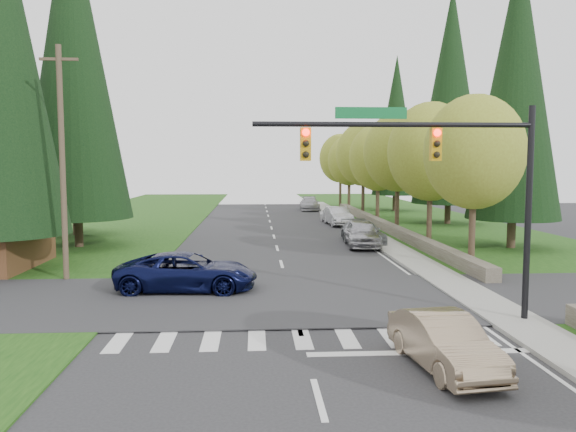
{
  "coord_description": "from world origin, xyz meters",
  "views": [
    {
      "loc": [
        -1.34,
        -12.47,
        4.95
      ],
      "look_at": [
        0.09,
        11.49,
        2.8
      ],
      "focal_mm": 35.0,
      "sensor_mm": 36.0,
      "label": 1
    }
  ],
  "objects": [
    {
      "name": "decid_tree_1",
      "position": [
        9.3,
        21.0,
        5.8
      ],
      "size": [
        5.2,
        5.2,
        8.8
      ],
      "color": "#38281C",
      "rests_on": "ground"
    },
    {
      "name": "sedan_champagne",
      "position": [
        3.26,
        0.63,
        0.67
      ],
      "size": [
        1.94,
        4.21,
        1.34
      ],
      "primitive_type": "imported",
      "rotation": [
        0.0,
        0.0,
        0.13
      ],
      "color": "tan",
      "rests_on": "ground"
    },
    {
      "name": "traffic_signal",
      "position": [
        4.37,
        4.5,
        4.98
      ],
      "size": [
        8.7,
        0.37,
        6.8
      ],
      "color": "black",
      "rests_on": "ground"
    },
    {
      "name": "decid_tree_6",
      "position": [
        9.2,
        56.0,
        5.86
      ],
      "size": [
        5.2,
        5.2,
        8.86
      ],
      "color": "#38281C",
      "rests_on": "ground"
    },
    {
      "name": "conifer_w_c",
      "position": [
        -12.0,
        22.0,
        11.29
      ],
      "size": [
        6.46,
        6.46,
        20.8
      ],
      "color": "#38281C",
      "rests_on": "ground"
    },
    {
      "name": "stone_wall_north",
      "position": [
        8.6,
        30.0,
        0.35
      ],
      "size": [
        0.7,
        40.0,
        0.7
      ],
      "primitive_type": "cube",
      "color": "#4C4438",
      "rests_on": "ground"
    },
    {
      "name": "grass_east",
      "position": [
        13.0,
        20.0,
        0.03
      ],
      "size": [
        14.0,
        110.0,
        0.06
      ],
      "primitive_type": "cube",
      "color": "#194311",
      "rests_on": "ground"
    },
    {
      "name": "parked_car_a",
      "position": [
        5.23,
        21.29,
        0.82
      ],
      "size": [
        2.27,
        4.96,
        1.65
      ],
      "primitive_type": "imported",
      "rotation": [
        0.0,
        0.0,
        -0.07
      ],
      "color": "#A4A4A9",
      "rests_on": "ground"
    },
    {
      "name": "ground",
      "position": [
        0.0,
        0.0,
        0.0
      ],
      "size": [
        120.0,
        120.0,
        0.0
      ],
      "primitive_type": "plane",
      "color": "#28282B",
      "rests_on": "ground"
    },
    {
      "name": "sidewalk_east",
      "position": [
        6.9,
        22.0,
        0.07
      ],
      "size": [
        1.8,
        80.0,
        0.13
      ],
      "primitive_type": "cube",
      "color": "gray",
      "rests_on": "ground"
    },
    {
      "name": "parked_car_c",
      "position": [
        5.6,
        33.79,
        0.78
      ],
      "size": [
        2.01,
        4.85,
        1.56
      ],
      "primitive_type": "imported",
      "rotation": [
        0.0,
        0.0,
        0.08
      ],
      "color": "silver",
      "rests_on": "ground"
    },
    {
      "name": "suv_navy",
      "position": [
        -4.03,
        9.63,
        0.77
      ],
      "size": [
        5.66,
        2.86,
        1.53
      ],
      "primitive_type": "imported",
      "rotation": [
        0.0,
        0.0,
        1.51
      ],
      "color": "#0A0E34",
      "rests_on": "ground"
    },
    {
      "name": "parked_car_e",
      "position": [
        4.8,
        49.76,
        0.74
      ],
      "size": [
        2.25,
        5.14,
        1.47
      ],
      "primitive_type": "imported",
      "rotation": [
        0.0,
        0.0,
        -0.04
      ],
      "color": "#9B9A9F",
      "rests_on": "ground"
    },
    {
      "name": "utility_pole",
      "position": [
        -9.5,
        12.0,
        5.14
      ],
      "size": [
        1.6,
        0.24,
        10.0
      ],
      "color": "#473828",
      "rests_on": "ground"
    },
    {
      "name": "conifer_w_e",
      "position": [
        -14.0,
        28.0,
        10.29
      ],
      "size": [
        5.78,
        5.78,
        18.8
      ],
      "color": "#38281C",
      "rests_on": "ground"
    },
    {
      "name": "decid_tree_0",
      "position": [
        9.2,
        14.0,
        5.6
      ],
      "size": [
        4.8,
        4.8,
        8.37
      ],
      "color": "#38281C",
      "rests_on": "ground"
    },
    {
      "name": "decid_tree_4",
      "position": [
        9.3,
        42.0,
        6.06
      ],
      "size": [
        5.4,
        5.4,
        9.18
      ],
      "color": "#38281C",
      "rests_on": "ground"
    },
    {
      "name": "decid_tree_5",
      "position": [
        9.1,
        49.0,
        5.53
      ],
      "size": [
        4.8,
        4.8,
        8.3
      ],
      "color": "#38281C",
      "rests_on": "ground"
    },
    {
      "name": "conifer_e_a",
      "position": [
        14.0,
        20.0,
        9.79
      ],
      "size": [
        5.44,
        5.44,
        17.8
      ],
      "color": "#38281C",
      "rests_on": "ground"
    },
    {
      "name": "decid_tree_3",
      "position": [
        9.2,
        35.0,
        5.66
      ],
      "size": [
        5.0,
        5.0,
        8.55
      ],
      "color": "#38281C",
      "rests_on": "ground"
    },
    {
      "name": "conifer_e_b",
      "position": [
        15.0,
        34.0,
        10.79
      ],
      "size": [
        6.12,
        6.12,
        19.8
      ],
      "color": "#38281C",
      "rests_on": "ground"
    },
    {
      "name": "decid_tree_2",
      "position": [
        9.1,
        28.0,
        5.93
      ],
      "size": [
        5.0,
        5.0,
        8.82
      ],
      "color": "#38281C",
      "rests_on": "ground"
    },
    {
      "name": "conifer_e_c",
      "position": [
        14.0,
        48.0,
        9.29
      ],
      "size": [
        5.1,
        5.1,
        16.8
      ],
      "color": "#38281C",
      "rests_on": "ground"
    },
    {
      "name": "parked_car_b",
      "position": [
        5.6,
        22.93,
        0.71
      ],
      "size": [
        2.49,
        5.05,
        1.41
      ],
      "primitive_type": "imported",
      "rotation": [
        0.0,
        0.0,
        0.11
      ],
      "color": "slate",
      "rests_on": "ground"
    },
    {
      "name": "grass_west",
      "position": [
        -13.0,
        20.0,
        0.03
      ],
      "size": [
        14.0,
        110.0,
        0.06
      ],
      "primitive_type": "cube",
      "color": "#194311",
      "rests_on": "ground"
    },
    {
      "name": "curb_east",
      "position": [
        6.05,
        22.0,
        0.07
      ],
      "size": [
        0.2,
        80.0,
        0.13
      ],
      "primitive_type": "cube",
      "color": "gray",
      "rests_on": "ground"
    },
    {
      "name": "parked_car_d",
      "position": [
        5.6,
        36.0,
        0.73
      ],
      "size": [
        2.29,
        4.48,
        1.46
      ],
      "primitive_type": "imported",
      "rotation": [
        0.0,
        0.0,
        0.14
      ],
      "color": "white",
      "rests_on": "ground"
    },
    {
      "name": "cross_street",
      "position": [
        0.0,
        8.0,
        0.0
      ],
      "size": [
        120.0,
        8.0,
        0.1
      ],
      "primitive_type": "cube",
      "color": "#28282B",
      "rests_on": "ground"
    }
  ]
}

